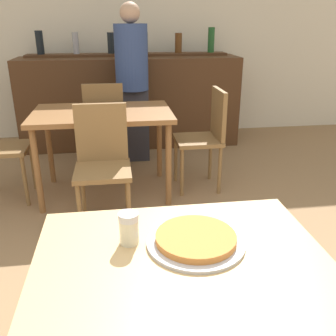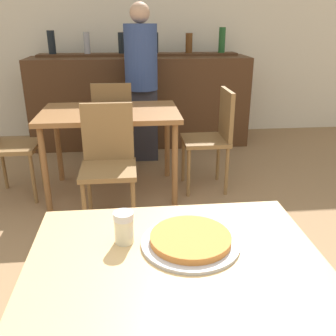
{
  "view_description": "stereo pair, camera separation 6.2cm",
  "coord_description": "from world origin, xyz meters",
  "px_view_note": "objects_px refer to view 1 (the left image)",
  "views": [
    {
      "loc": [
        -0.19,
        -0.99,
        1.47
      ],
      "look_at": [
        0.03,
        0.55,
        0.85
      ],
      "focal_mm": 40.0,
      "sensor_mm": 36.0,
      "label": 1
    },
    {
      "loc": [
        -0.13,
        -1.0,
        1.47
      ],
      "look_at": [
        0.03,
        0.55,
        0.85
      ],
      "focal_mm": 40.0,
      "sensor_mm": 36.0,
      "label": 2
    }
  ],
  "objects_px": {
    "chair_far_side_right": "(207,132)",
    "pizza_tray": "(196,240)",
    "chair_far_side_front": "(102,158)",
    "person_standing": "(132,80)",
    "chair_far_side_back": "(105,121)",
    "cheese_shaker": "(129,228)"
  },
  "relations": [
    {
      "from": "chair_far_side_right",
      "to": "pizza_tray",
      "type": "height_order",
      "value": "chair_far_side_right"
    },
    {
      "from": "chair_far_side_front",
      "to": "person_standing",
      "type": "height_order",
      "value": "person_standing"
    },
    {
      "from": "pizza_tray",
      "to": "person_standing",
      "type": "bearing_deg",
      "value": 91.22
    },
    {
      "from": "chair_far_side_back",
      "to": "pizza_tray",
      "type": "height_order",
      "value": "chair_far_side_back"
    },
    {
      "from": "chair_far_side_front",
      "to": "chair_far_side_right",
      "type": "distance_m",
      "value": 1.06
    },
    {
      "from": "chair_far_side_right",
      "to": "cheese_shaker",
      "type": "distance_m",
      "value": 2.19
    },
    {
      "from": "pizza_tray",
      "to": "chair_far_side_right",
      "type": "bearing_deg",
      "value": 75.16
    },
    {
      "from": "chair_far_side_front",
      "to": "chair_far_side_right",
      "type": "height_order",
      "value": "same"
    },
    {
      "from": "chair_far_side_back",
      "to": "person_standing",
      "type": "bearing_deg",
      "value": -135.22
    },
    {
      "from": "chair_far_side_front",
      "to": "cheese_shaker",
      "type": "distance_m",
      "value": 1.52
    },
    {
      "from": "chair_far_side_back",
      "to": "cheese_shaker",
      "type": "distance_m",
      "value": 2.59
    },
    {
      "from": "cheese_shaker",
      "to": "pizza_tray",
      "type": "bearing_deg",
      "value": -9.93
    },
    {
      "from": "chair_far_side_back",
      "to": "person_standing",
      "type": "relative_size",
      "value": 0.56
    },
    {
      "from": "pizza_tray",
      "to": "person_standing",
      "type": "distance_m",
      "value": 2.92
    },
    {
      "from": "chair_far_side_right",
      "to": "person_standing",
      "type": "xyz_separation_m",
      "value": [
        -0.61,
        0.84,
        0.35
      ]
    },
    {
      "from": "chair_far_side_front",
      "to": "pizza_tray",
      "type": "height_order",
      "value": "chair_far_side_front"
    },
    {
      "from": "chair_far_side_right",
      "to": "pizza_tray",
      "type": "distance_m",
      "value": 2.15
    },
    {
      "from": "cheese_shaker",
      "to": "person_standing",
      "type": "height_order",
      "value": "person_standing"
    },
    {
      "from": "chair_far_side_front",
      "to": "chair_far_side_back",
      "type": "relative_size",
      "value": 1.0
    },
    {
      "from": "pizza_tray",
      "to": "person_standing",
      "type": "height_order",
      "value": "person_standing"
    },
    {
      "from": "pizza_tray",
      "to": "chair_far_side_back",
      "type": "bearing_deg",
      "value": 97.89
    },
    {
      "from": "person_standing",
      "to": "chair_far_side_right",
      "type": "bearing_deg",
      "value": -54.12
    }
  ]
}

